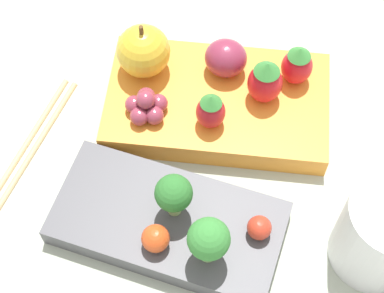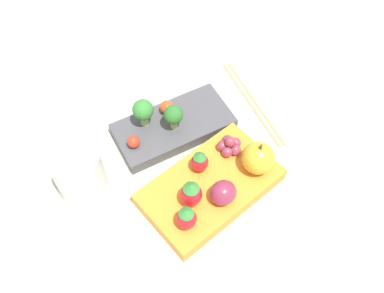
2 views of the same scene
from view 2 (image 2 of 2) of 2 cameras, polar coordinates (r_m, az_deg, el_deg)
ground_plane at (r=0.71m, az=-0.88°, el=-1.55°), size 4.00×4.00×0.00m
bento_box_savoury at (r=0.73m, az=-2.48°, el=2.69°), size 0.20×0.11×0.02m
bento_box_fruit at (r=0.67m, az=2.72°, el=-5.23°), size 0.23×0.15×0.03m
broccoli_floret_0 at (r=0.70m, az=-6.54°, el=4.78°), size 0.03×0.03×0.05m
broccoli_floret_1 at (r=0.69m, az=-2.50°, el=4.17°), size 0.03×0.03×0.05m
cherry_tomato_0 at (r=0.69m, az=-7.81°, el=0.64°), size 0.02×0.02×0.02m
cherry_tomato_1 at (r=0.73m, az=-3.36°, el=5.23°), size 0.02×0.02×0.02m
apple at (r=0.65m, az=8.83°, el=-1.52°), size 0.05×0.05×0.06m
strawberry_0 at (r=0.60m, az=-0.75°, el=-9.47°), size 0.03×0.03×0.05m
strawberry_1 at (r=0.65m, az=1.27°, el=-1.88°), size 0.03×0.03×0.04m
strawberry_2 at (r=0.62m, az=-0.12°, el=-6.28°), size 0.03×0.03×0.05m
plum at (r=0.63m, az=4.47°, el=-5.98°), size 0.04×0.04×0.04m
grape_cluster at (r=0.68m, az=5.05°, el=0.14°), size 0.04×0.04×0.03m
drinking_cup at (r=0.66m, az=-14.76°, el=-3.55°), size 0.07×0.07×0.09m
chopsticks_pair at (r=0.78m, az=8.11°, el=5.98°), size 0.05×0.21×0.01m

